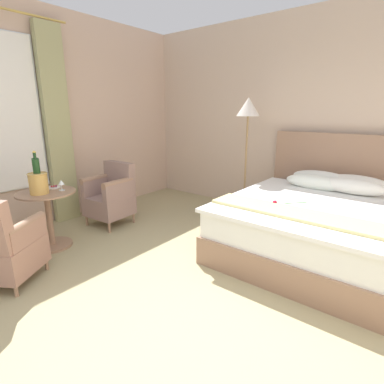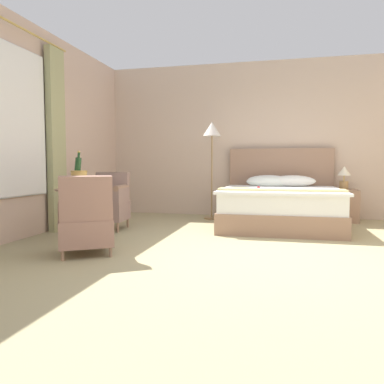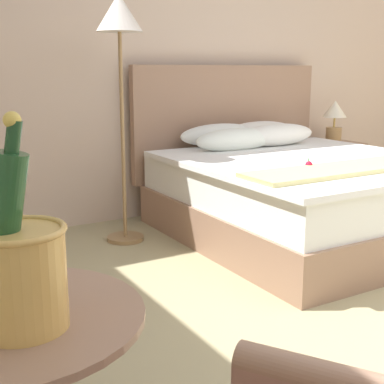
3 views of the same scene
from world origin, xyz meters
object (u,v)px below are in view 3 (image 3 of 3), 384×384
Objects in this scene: bed at (296,189)px; bedside_lamp at (335,117)px; nightstand at (331,171)px; champagne_bucket at (19,265)px; floor_lamp_brass at (120,35)px; wine_glass_near_bucket at (27,256)px.

bedside_lamp is at bearing 33.40° from bed.
champagne_bucket reaches higher than nightstand.
nightstand is 2.65m from floor_lamp_brass.
bedside_lamp is 2.44m from floor_lamp_brass.
wine_glass_near_bucket is at bearing -118.76° from floor_lamp_brass.
bedside_lamp is at bearing 36.45° from champagne_bucket.
floor_lamp_brass is at bearing -174.80° from nightstand.
floor_lamp_brass is 14.16× the size of wine_glass_near_bucket.
floor_lamp_brass is at bearing -174.80° from bedside_lamp.
wine_glass_near_bucket is (0.07, 0.23, -0.06)m from champagne_bucket.
champagne_bucket is at bearing -117.70° from floor_lamp_brass.
floor_lamp_brass is 2.87m from champagne_bucket.
bedside_lamp is (-0.00, 0.00, 0.54)m from nightstand.
bed reaches higher than bedside_lamp.
bedside_lamp is at bearing 5.20° from floor_lamp_brass.
wine_glass_near_bucket is at bearing -145.00° from bed.
bed reaches higher than nightstand.
bedside_lamp is 0.83× the size of champagne_bucket.
bed is 5.20× the size of bedside_lamp.
champagne_bucket is (-2.54, -1.96, 0.48)m from bed.
bed is 1.39m from bedside_lamp.
floor_lamp_brass reaches higher than bedside_lamp.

